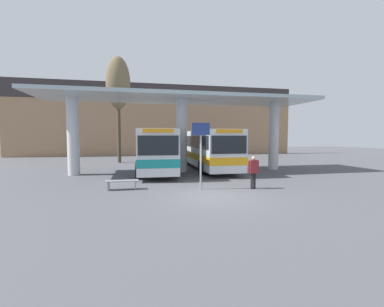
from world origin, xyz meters
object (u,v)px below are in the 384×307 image
at_px(transit_bus_left_bay, 156,148).
at_px(parked_car_street, 207,148).
at_px(transit_bus_center_bay, 206,147).
at_px(poplar_tree_behind_left, 118,84).
at_px(info_sign_platform, 201,142).
at_px(waiting_bench_near_pillar, 122,183).
at_px(pedestrian_waiting, 253,169).

xyz_separation_m(transit_bus_left_bay, parked_car_street, (7.74, 13.79, -0.67)).
bearing_deg(transit_bus_center_bay, poplar_tree_behind_left, -39.93).
bearing_deg(transit_bus_center_bay, parked_car_street, -104.41).
relative_size(transit_bus_left_bay, parked_car_street, 2.43).
height_order(transit_bus_left_bay, parked_car_street, transit_bus_left_bay).
xyz_separation_m(transit_bus_center_bay, poplar_tree_behind_left, (-7.38, 6.40, 6.12)).
relative_size(info_sign_platform, parked_car_street, 0.77).
distance_m(info_sign_platform, poplar_tree_behind_left, 16.43).
relative_size(waiting_bench_near_pillar, info_sign_platform, 0.49).
distance_m(transit_bus_left_bay, pedestrian_waiting, 8.86).
distance_m(transit_bus_left_bay, parked_car_street, 15.83).
bearing_deg(info_sign_platform, transit_bus_center_bay, 72.94).
bearing_deg(transit_bus_center_bay, transit_bus_left_bay, 14.38).
bearing_deg(info_sign_platform, waiting_bench_near_pillar, 168.90).
xyz_separation_m(transit_bus_center_bay, info_sign_platform, (-2.54, -8.29, 0.60)).
bearing_deg(parked_car_street, pedestrian_waiting, -101.55).
relative_size(info_sign_platform, poplar_tree_behind_left, 0.31).
bearing_deg(info_sign_platform, pedestrian_waiting, -9.73).
relative_size(poplar_tree_behind_left, parked_car_street, 2.49).
distance_m(transit_bus_left_bay, info_sign_platform, 7.50).
bearing_deg(waiting_bench_near_pillar, info_sign_platform, -11.10).
distance_m(transit_bus_left_bay, waiting_bench_near_pillar, 7.02).
bearing_deg(transit_bus_left_bay, pedestrian_waiting, 121.47).
height_order(transit_bus_center_bay, poplar_tree_behind_left, poplar_tree_behind_left).
height_order(transit_bus_left_bay, pedestrian_waiting, transit_bus_left_bay).
bearing_deg(waiting_bench_near_pillar, transit_bus_center_bay, 49.87).
bearing_deg(parked_car_street, transit_bus_left_bay, -121.67).
relative_size(transit_bus_left_bay, poplar_tree_behind_left, 0.98).
bearing_deg(waiting_bench_near_pillar, transit_bus_left_bay, 71.87).
bearing_deg(parked_car_street, info_sign_platform, -108.43).
bearing_deg(info_sign_platform, transit_bus_left_bay, 102.92).
bearing_deg(poplar_tree_behind_left, info_sign_platform, -71.77).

